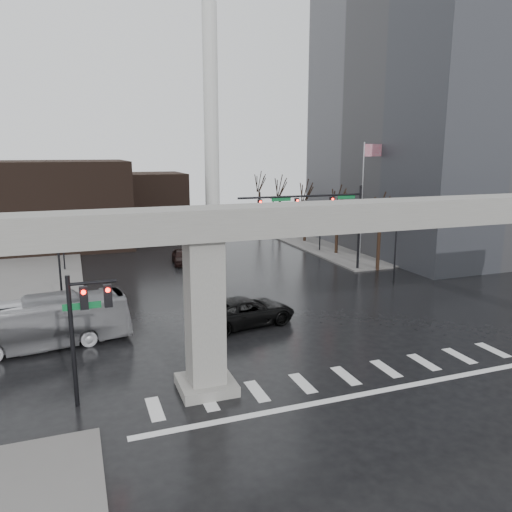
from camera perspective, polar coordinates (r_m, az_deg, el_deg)
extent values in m
plane|color=black|center=(27.13, 9.12, -12.51)|extent=(160.00, 160.00, 0.00)
cube|color=slate|center=(69.94, 13.37, 2.51)|extent=(28.00, 36.00, 0.15)
cube|color=gray|center=(24.93, 9.72, 4.49)|extent=(48.00, 2.20, 1.40)
cube|color=gray|center=(23.32, -5.88, -6.91)|extent=(1.60, 1.60, 7.30)
cube|color=gray|center=(24.63, -5.70, -14.42)|extent=(2.60, 2.60, 0.50)
cube|color=slate|center=(63.04, 21.30, 20.17)|extent=(22.00, 26.00, 42.00)
cube|color=black|center=(63.74, -21.69, 5.57)|extent=(16.00, 14.00, 10.00)
cube|color=black|center=(74.49, -12.19, 6.17)|extent=(10.00, 10.00, 8.00)
cylinder|color=silver|center=(69.98, -5.15, 15.06)|extent=(2.00, 2.00, 30.00)
cylinder|color=gray|center=(70.67, -4.93, 3.32)|extent=(3.60, 3.60, 1.20)
cylinder|color=black|center=(47.98, 11.70, 3.12)|extent=(0.24, 0.24, 8.00)
cylinder|color=black|center=(44.72, 5.28, 6.82)|extent=(12.00, 0.18, 0.18)
cube|color=black|center=(46.15, 8.65, 6.08)|extent=(0.35, 0.30, 1.00)
cube|color=black|center=(44.57, 4.68, 5.98)|extent=(0.35, 0.30, 1.00)
cube|color=black|center=(43.23, 0.44, 5.83)|extent=(0.35, 0.30, 1.00)
sphere|color=#FF0C05|center=(45.96, 8.77, 6.43)|extent=(0.20, 0.20, 0.20)
cube|color=#0E622E|center=(46.85, 10.29, 6.67)|extent=(1.80, 0.05, 0.35)
cube|color=#0E622E|center=(43.92, 2.90, 6.50)|extent=(1.80, 0.05, 0.35)
cylinder|color=black|center=(23.40, -20.24, -9.25)|extent=(0.20, 0.20, 6.00)
cylinder|color=black|center=(22.62, -18.18, -2.90)|extent=(2.00, 0.14, 0.14)
cube|color=black|center=(22.78, -19.08, -4.56)|extent=(0.35, 0.30, 1.00)
cube|color=black|center=(22.81, -16.57, -4.37)|extent=(0.35, 0.30, 1.00)
cube|color=#0E622E|center=(22.88, -19.27, -5.42)|extent=(1.60, 0.05, 0.30)
cylinder|color=silver|center=(51.58, 12.01, 5.95)|extent=(0.12, 0.12, 12.00)
cube|color=red|center=(51.86, 13.22, 11.69)|extent=(2.00, 0.03, 1.20)
cylinder|color=black|center=(44.72, 15.61, 0.21)|extent=(0.14, 0.14, 4.80)
cube|color=black|center=(44.32, 15.78, 3.18)|extent=(0.90, 0.06, 0.06)
sphere|color=silver|center=(44.03, 15.31, 3.42)|extent=(0.32, 0.32, 0.32)
sphere|color=silver|center=(44.56, 16.26, 3.46)|extent=(0.32, 0.32, 0.32)
cylinder|color=black|center=(56.46, 7.33, 2.93)|extent=(0.14, 0.14, 4.80)
cube|color=black|center=(56.14, 7.39, 5.30)|extent=(0.90, 0.06, 0.06)
sphere|color=silver|center=(55.91, 6.99, 5.49)|extent=(0.32, 0.32, 0.32)
sphere|color=silver|center=(56.33, 7.81, 5.52)|extent=(0.32, 0.32, 0.32)
cylinder|color=black|center=(69.05, 1.96, 4.66)|extent=(0.14, 0.14, 4.80)
cube|color=black|center=(68.79, 1.98, 6.60)|extent=(0.90, 0.06, 0.06)
sphere|color=silver|center=(68.60, 1.63, 6.76)|extent=(0.32, 0.32, 0.32)
sphere|color=silver|center=(68.94, 2.33, 6.78)|extent=(0.32, 0.32, 0.32)
cylinder|color=black|center=(36.51, -21.40, -2.78)|extent=(0.14, 0.14, 4.80)
cube|color=black|center=(36.01, -21.69, 0.84)|extent=(0.90, 0.06, 0.06)
sphere|color=silver|center=(36.00, -22.43, 1.10)|extent=(0.32, 0.32, 0.32)
sphere|color=silver|center=(35.97, -21.00, 1.20)|extent=(0.32, 0.32, 0.32)
cylinder|color=black|center=(50.20, -21.19, 1.09)|extent=(0.14, 0.14, 4.80)
cube|color=black|center=(49.85, -21.39, 3.74)|extent=(0.90, 0.06, 0.06)
sphere|color=silver|center=(49.83, -21.93, 3.93)|extent=(0.32, 0.32, 0.32)
sphere|color=silver|center=(49.81, -20.89, 4.01)|extent=(0.32, 0.32, 0.32)
cylinder|color=black|center=(64.03, -21.07, 3.29)|extent=(0.14, 0.14, 4.80)
cube|color=black|center=(63.75, -21.23, 5.38)|extent=(0.90, 0.06, 0.06)
sphere|color=silver|center=(63.74, -21.64, 5.53)|extent=(0.32, 0.32, 0.32)
sphere|color=silver|center=(63.73, -20.83, 5.59)|extent=(0.32, 0.32, 0.32)
cylinder|color=black|center=(48.52, 13.82, 1.05)|extent=(0.34, 0.34, 4.55)
cylinder|color=black|center=(47.98, 14.04, 5.44)|extent=(0.12, 1.52, 2.98)
cylinder|color=black|center=(48.49, 14.35, 5.21)|extent=(0.83, 1.14, 2.51)
cylinder|color=black|center=(55.21, 9.21, 2.59)|extent=(0.34, 0.34, 4.66)
cylinder|color=black|center=(54.73, 9.34, 6.55)|extent=(0.12, 1.55, 3.05)
cylinder|color=black|center=(55.21, 9.66, 6.33)|extent=(0.85, 1.16, 2.57)
cylinder|color=black|center=(62.21, 5.60, 3.78)|extent=(0.34, 0.34, 4.76)
cylinder|color=black|center=(61.78, 5.68, 7.38)|extent=(0.12, 1.59, 3.11)
cylinder|color=black|center=(62.24, 5.99, 7.18)|extent=(0.86, 1.18, 2.62)
cylinder|color=black|center=(69.42, 2.73, 4.72)|extent=(0.34, 0.34, 4.87)
cylinder|color=black|center=(69.03, 2.76, 8.01)|extent=(0.12, 1.62, 3.18)
cylinder|color=black|center=(69.48, 3.07, 7.83)|extent=(0.88, 1.20, 2.68)
cylinder|color=black|center=(76.79, 0.40, 5.47)|extent=(0.34, 0.34, 4.97)
cylinder|color=black|center=(76.44, 0.40, 8.51)|extent=(0.12, 1.65, 3.25)
cylinder|color=black|center=(76.87, 0.69, 8.34)|extent=(0.89, 1.23, 2.74)
imported|color=black|center=(32.66, -1.15, -6.34)|extent=(7.01, 4.11, 1.83)
imported|color=#99989D|center=(31.30, -24.15, -7.13)|extent=(10.97, 3.86, 2.99)
imported|color=black|center=(50.48, -8.48, -0.08)|extent=(2.16, 4.53, 1.49)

